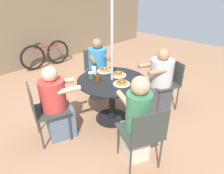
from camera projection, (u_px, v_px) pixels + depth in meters
ground_plane at (112, 118)px, 3.42m from camera, size 12.00×12.00×0.00m
back_fence at (17, 35)px, 5.04m from camera, size 10.00×0.06×1.80m
patio_table at (112, 90)px, 3.17m from camera, size 1.08×1.08×0.73m
umbrella_pole at (112, 60)px, 2.94m from camera, size 0.04×0.04×2.11m
patio_chair_north at (143, 133)px, 2.30m from camera, size 0.62×0.62×0.87m
diner_north at (137, 122)px, 2.42m from camera, size 0.46×0.52×1.17m
patio_chair_east at (167, 81)px, 3.54m from camera, size 0.61×0.61×0.87m
diner_east at (159, 83)px, 3.49m from camera, size 0.62×0.56×1.12m
patio_chair_south at (96, 68)px, 4.08m from camera, size 0.63×0.63×0.87m
diner_south at (98, 71)px, 3.93m from camera, size 0.53×0.59×1.16m
patio_chair_west at (44, 108)px, 2.74m from camera, size 0.59×0.59×0.87m
diner_west at (57, 106)px, 2.83m from camera, size 0.57×0.48×1.11m
pancake_plate_a at (118, 74)px, 3.23m from camera, size 0.25×0.25×0.06m
pancake_plate_b at (104, 70)px, 3.39m from camera, size 0.25×0.25×0.05m
pancake_plate_c at (122, 83)px, 2.95m from camera, size 0.25×0.25×0.05m
syrup_bottle at (98, 78)px, 3.02m from camera, size 0.09×0.07×0.13m
coffee_cup at (91, 75)px, 3.11m from camera, size 0.09×0.09×0.10m
drinking_glass_a at (94, 70)px, 3.27m from camera, size 0.08×0.08×0.12m
bicycle at (46, 54)px, 5.45m from camera, size 1.40×0.44×0.69m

